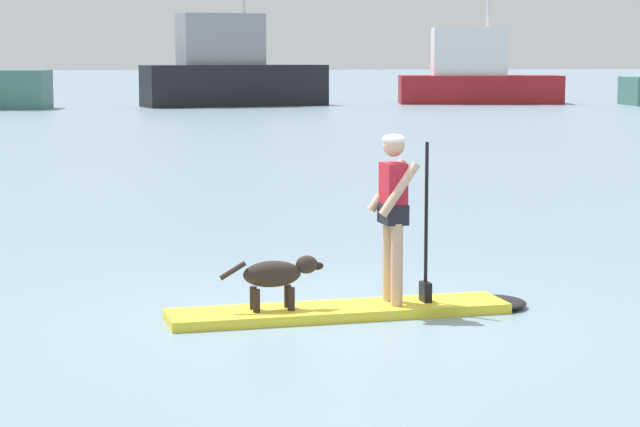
# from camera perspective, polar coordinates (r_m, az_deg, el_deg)

# --- Properties ---
(ground_plane) EXTENTS (400.00, 400.00, 0.00)m
(ground_plane) POSITION_cam_1_polar(r_m,az_deg,el_deg) (12.11, 0.88, -4.83)
(ground_plane) COLOR gray
(paddleboard) EXTENTS (3.73, 0.94, 0.10)m
(paddleboard) POSITION_cam_1_polar(r_m,az_deg,el_deg) (12.16, 1.93, -4.54)
(paddleboard) COLOR yellow
(paddleboard) RESTS_ON ground_plane
(person_paddler) EXTENTS (0.62, 0.50, 1.70)m
(person_paddler) POSITION_cam_1_polar(r_m,az_deg,el_deg) (12.09, 3.52, 0.35)
(person_paddler) COLOR tan
(person_paddler) RESTS_ON paddleboard
(dog) EXTENTS (1.04, 0.26, 0.52)m
(dog) POSITION_cam_1_polar(r_m,az_deg,el_deg) (11.87, -2.02, -2.89)
(dog) COLOR #2D231E
(dog) RESTS_ON paddleboard
(moored_boat_starboard) EXTENTS (9.63, 4.39, 9.45)m
(moored_boat_starboard) POSITION_cam_1_polar(r_m,az_deg,el_deg) (61.89, -4.20, 6.65)
(moored_boat_starboard) COLOR black
(moored_boat_starboard) RESTS_ON ground_plane
(moored_boat_center) EXTENTS (9.00, 4.82, 11.38)m
(moored_boat_center) POSITION_cam_1_polar(r_m,az_deg,el_deg) (65.63, 7.31, 6.46)
(moored_boat_center) COLOR maroon
(moored_boat_center) RESTS_ON ground_plane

